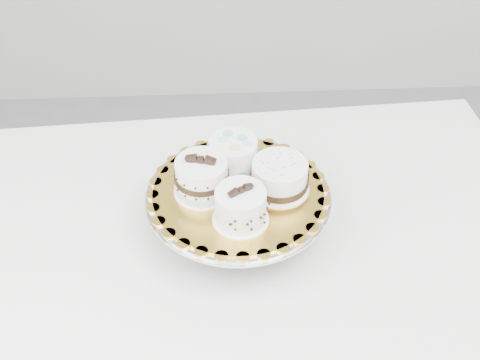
{
  "coord_description": "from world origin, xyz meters",
  "views": [
    {
      "loc": [
        -0.16,
        -0.73,
        1.66
      ],
      "look_at": [
        -0.11,
        0.14,
        0.87
      ],
      "focal_mm": 45.0,
      "sensor_mm": 36.0,
      "label": 1
    }
  ],
  "objects_px": {
    "table": "(245,259)",
    "cake_banded": "(202,178)",
    "cake_board": "(238,192)",
    "cake_dots": "(233,155)",
    "cake_swirl": "(241,207)",
    "cake_ribbon": "(280,177)",
    "cake_stand": "(238,204)"
  },
  "relations": [
    {
      "from": "cake_dots",
      "to": "cake_board",
      "type": "bearing_deg",
      "value": -80.69
    },
    {
      "from": "cake_swirl",
      "to": "cake_dots",
      "type": "distance_m",
      "value": 0.15
    },
    {
      "from": "cake_swirl",
      "to": "cake_stand",
      "type": "bearing_deg",
      "value": 61.32
    },
    {
      "from": "cake_stand",
      "to": "cake_dots",
      "type": "height_order",
      "value": "cake_dots"
    },
    {
      "from": "cake_board",
      "to": "cake_dots",
      "type": "relative_size",
      "value": 2.82
    },
    {
      "from": "cake_board",
      "to": "cake_banded",
      "type": "xyz_separation_m",
      "value": [
        -0.07,
        0.0,
        0.04
      ]
    },
    {
      "from": "cake_board",
      "to": "cake_swirl",
      "type": "distance_m",
      "value": 0.09
    },
    {
      "from": "cake_swirl",
      "to": "cake_ribbon",
      "type": "xyz_separation_m",
      "value": [
        0.08,
        0.08,
        -0.0
      ]
    },
    {
      "from": "table",
      "to": "cake_ribbon",
      "type": "xyz_separation_m",
      "value": [
        0.07,
        0.03,
        0.2
      ]
    },
    {
      "from": "cake_board",
      "to": "cake_ribbon",
      "type": "xyz_separation_m",
      "value": [
        0.08,
        0.0,
        0.03
      ]
    },
    {
      "from": "cake_ribbon",
      "to": "cake_stand",
      "type": "bearing_deg",
      "value": -166.96
    },
    {
      "from": "cake_board",
      "to": "cake_dots",
      "type": "distance_m",
      "value": 0.08
    },
    {
      "from": "table",
      "to": "cake_stand",
      "type": "height_order",
      "value": "cake_stand"
    },
    {
      "from": "cake_stand",
      "to": "cake_banded",
      "type": "xyz_separation_m",
      "value": [
        -0.07,
        0.0,
        0.07
      ]
    },
    {
      "from": "cake_stand",
      "to": "cake_banded",
      "type": "distance_m",
      "value": 0.1
    },
    {
      "from": "table",
      "to": "cake_banded",
      "type": "distance_m",
      "value": 0.23
    },
    {
      "from": "cake_banded",
      "to": "cake_dots",
      "type": "relative_size",
      "value": 1.02
    },
    {
      "from": "cake_swirl",
      "to": "cake_dots",
      "type": "xyz_separation_m",
      "value": [
        -0.01,
        0.15,
        0.0
      ]
    },
    {
      "from": "cake_banded",
      "to": "cake_dots",
      "type": "distance_m",
      "value": 0.09
    },
    {
      "from": "cake_ribbon",
      "to": "cake_dots",
      "type": "bearing_deg",
      "value": 154.3
    },
    {
      "from": "table",
      "to": "cake_banded",
      "type": "bearing_deg",
      "value": 157.07
    },
    {
      "from": "cake_swirl",
      "to": "cake_dots",
      "type": "height_order",
      "value": "cake_swirl"
    },
    {
      "from": "cake_banded",
      "to": "cake_swirl",
      "type": "bearing_deg",
      "value": -35.49
    },
    {
      "from": "cake_board",
      "to": "cake_ribbon",
      "type": "relative_size",
      "value": 2.63
    },
    {
      "from": "cake_dots",
      "to": "cake_ribbon",
      "type": "distance_m",
      "value": 0.11
    },
    {
      "from": "cake_banded",
      "to": "cake_stand",
      "type": "bearing_deg",
      "value": 10.43
    },
    {
      "from": "cake_dots",
      "to": "cake_swirl",
      "type": "bearing_deg",
      "value": -83.44
    },
    {
      "from": "cake_ribbon",
      "to": "cake_swirl",
      "type": "bearing_deg",
      "value": -124.79
    },
    {
      "from": "cake_stand",
      "to": "cake_ribbon",
      "type": "height_order",
      "value": "cake_ribbon"
    },
    {
      "from": "cake_banded",
      "to": "cake_ribbon",
      "type": "bearing_deg",
      "value": 14.04
    },
    {
      "from": "cake_board",
      "to": "cake_swirl",
      "type": "relative_size",
      "value": 2.63
    },
    {
      "from": "table",
      "to": "cake_ribbon",
      "type": "bearing_deg",
      "value": 19.84
    }
  ]
}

